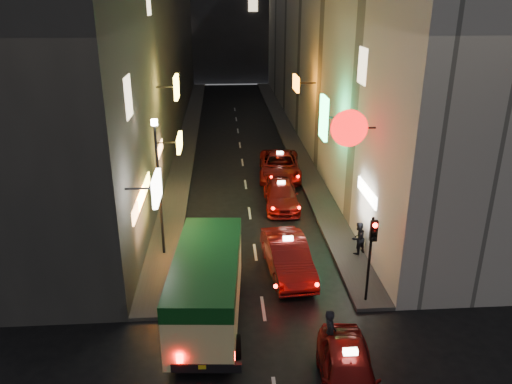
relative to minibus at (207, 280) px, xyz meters
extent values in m
cube|color=#3C3A37|center=(-5.94, 26.12, 7.27)|extent=(6.00, 52.00, 18.00)
cube|color=white|center=(-1.78, 1.83, 2.85)|extent=(0.18, 1.61, 1.01)
cube|color=yellow|center=(-1.64, 10.69, 2.07)|extent=(0.18, 1.90, 0.81)
cube|color=yellow|center=(-1.80, 12.68, 4.70)|extent=(0.18, 1.57, 1.28)
cube|color=#F79E56|center=(-2.92, 4.11, 1.27)|extent=(0.10, 3.16, 0.55)
cube|color=yellow|center=(-2.92, 5.65, 1.27)|extent=(0.10, 3.65, 0.55)
cube|color=#F79E56|center=(-2.92, 12.03, 1.27)|extent=(0.10, 2.80, 0.55)
cube|color=#FFE5B2|center=(-2.93, 4.12, 5.77)|extent=(0.06, 1.30, 1.60)
cube|color=beige|center=(10.06, 26.12, 7.27)|extent=(6.00, 52.00, 18.00)
cylinder|color=#F20A0A|center=(5.94, 4.50, 4.29)|extent=(1.55, 0.18, 1.55)
cube|color=#31F777|center=(5.98, 9.88, 3.49)|extent=(0.18, 1.47, 2.23)
cube|color=orange|center=(5.70, 18.12, 3.95)|extent=(0.18, 2.02, 0.99)
cube|color=white|center=(7.04, 4.80, 1.27)|extent=(0.10, 2.78, 0.55)
cube|color=#FFE5B2|center=(7.05, 7.12, 6.47)|extent=(0.06, 1.30, 1.60)
cube|color=#43413F|center=(-2.19, 26.12, -1.65)|extent=(1.50, 52.00, 0.15)
cube|color=#43413F|center=(6.31, 26.12, -1.65)|extent=(1.50, 52.00, 0.15)
cube|color=#F9F59B|center=(0.00, -0.02, -0.17)|extent=(2.67, 6.45, 2.31)
cube|color=#0E4818|center=(0.00, -0.02, 0.72)|extent=(2.69, 6.47, 0.58)
cube|color=black|center=(0.00, 0.29, 0.06)|extent=(2.51, 3.94, 0.52)
cube|color=black|center=(0.00, -3.12, -1.17)|extent=(2.17, 0.34, 0.31)
cube|color=#FF0A05|center=(-0.79, -3.19, -0.75)|extent=(0.19, 0.06, 0.29)
cube|color=#FF0A05|center=(0.79, -3.19, -0.75)|extent=(0.19, 0.06, 0.29)
cylinder|color=black|center=(-0.98, 1.99, -1.33)|extent=(0.23, 0.80, 0.80)
cylinder|color=black|center=(0.98, -2.04, -1.33)|extent=(0.23, 0.80, 0.80)
imported|color=maroon|center=(4.22, -3.88, -0.90)|extent=(2.61, 5.39, 1.66)
cube|color=white|center=(4.22, -3.88, 0.02)|extent=(0.43, 0.22, 0.16)
imported|color=maroon|center=(3.33, 3.25, -0.83)|extent=(2.78, 5.80, 1.79)
cube|color=white|center=(3.33, 3.25, 0.15)|extent=(0.43, 0.22, 0.16)
sphere|color=#FF0A05|center=(2.54, 0.69, -0.81)|extent=(0.16, 0.16, 0.16)
sphere|color=#FF0A05|center=(4.12, 0.69, -0.81)|extent=(0.16, 0.16, 0.16)
imported|color=maroon|center=(3.91, 10.57, -0.96)|extent=(2.11, 4.90, 1.54)
cube|color=white|center=(3.91, 10.57, -0.09)|extent=(0.42, 0.19, 0.16)
sphere|color=#FF0A05|center=(3.22, 8.36, -0.93)|extent=(0.16, 0.16, 0.16)
sphere|color=#FF0A05|center=(4.59, 8.36, -0.93)|extent=(0.16, 0.16, 0.16)
imported|color=maroon|center=(4.37, 15.37, -0.81)|extent=(2.82, 5.96, 1.84)
cube|color=white|center=(4.37, 15.37, 0.21)|extent=(0.43, 0.21, 0.16)
sphere|color=#FF0A05|center=(3.55, 12.74, -0.78)|extent=(0.16, 0.16, 0.16)
sphere|color=#FF0A05|center=(5.19, 12.74, -0.78)|extent=(0.16, 0.16, 0.16)
imported|color=black|center=(4.01, -2.16, -0.75)|extent=(0.43, 0.65, 1.96)
imported|color=black|center=(6.70, 4.45, -0.71)|extent=(0.77, 0.69, 1.73)
cylinder|color=black|center=(6.06, 0.72, 0.17)|extent=(0.10, 0.10, 3.50)
cube|color=black|center=(6.06, 0.54, 1.47)|extent=(0.26, 0.18, 0.80)
sphere|color=#FF0A05|center=(6.06, 0.43, 1.74)|extent=(0.18, 0.18, 0.18)
sphere|color=black|center=(6.06, 0.43, 1.47)|extent=(0.17, 0.17, 0.17)
sphere|color=black|center=(6.06, 0.43, 1.20)|extent=(0.17, 0.17, 0.17)
cylinder|color=black|center=(-2.14, 5.12, 1.42)|extent=(0.12, 0.12, 6.00)
cylinder|color=#FFE5BF|center=(-2.14, 5.12, 4.52)|extent=(0.28, 0.28, 0.25)
camera|label=1|loc=(0.67, -15.42, 9.41)|focal=35.00mm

